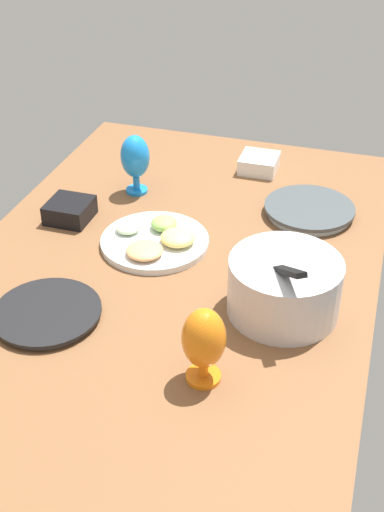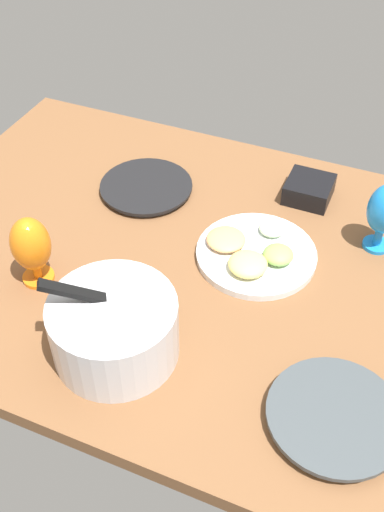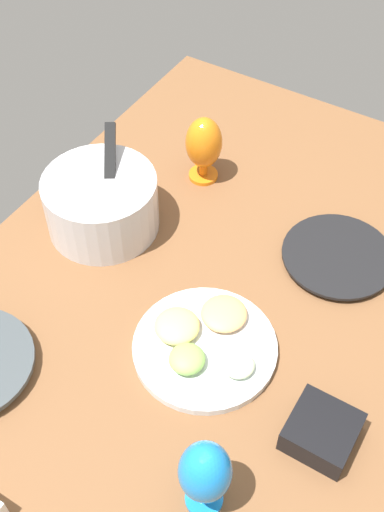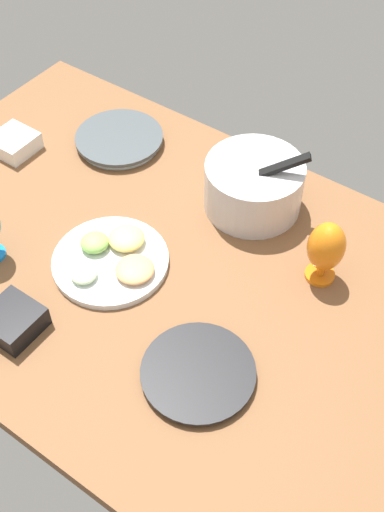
{
  "view_description": "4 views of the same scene",
  "coord_description": "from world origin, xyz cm",
  "views": [
    {
      "loc": [
        130.26,
        46.63,
        97.68
      ],
      "look_at": [
        2.31,
        7.17,
        6.03
      ],
      "focal_mm": 46.87,
      "sensor_mm": 36.0,
      "label": 1
    },
    {
      "loc": [
        -35.13,
        96.2,
        100.45
      ],
      "look_at": [
        3.36,
        4.97,
        6.03
      ],
      "focal_mm": 42.64,
      "sensor_mm": 36.0,
      "label": 2
    },
    {
      "loc": [
        -69.54,
        -40.59,
        109.49
      ],
      "look_at": [
        6.94,
        5.82,
        6.03
      ],
      "focal_mm": 45.36,
      "sensor_mm": 36.0,
      "label": 3
    },
    {
      "loc": [
        66.46,
        -77.39,
        121.24
      ],
      "look_at": [
        9.52,
        2.86,
        6.03
      ],
      "focal_mm": 44.93,
      "sensor_mm": 36.0,
      "label": 4
    }
  ],
  "objects": [
    {
      "name": "mixing_bowl",
      "position": [
        9.11,
        31.06,
        7.41
      ],
      "size": [
        25.85,
        25.67,
        19.99
      ],
      "color": "silver",
      "rests_on": "ground_plane"
    },
    {
      "name": "dinner_plate_left",
      "position": [
        -35.87,
        30.22,
        1.49
      ],
      "size": [
        25.57,
        25.57,
        2.87
      ],
      "color": "silver",
      "rests_on": "ground_plane"
    },
    {
      "name": "hurricane_glass_orange",
      "position": [
        35.44,
        19.81,
        10.22
      ],
      "size": [
        8.88,
        8.88,
        17.55
      ],
      "color": "orange",
      "rests_on": "ground_plane"
    },
    {
      "name": "ground_plane",
      "position": [
        0.0,
        0.0,
        -2.0
      ],
      "size": [
        160.0,
        104.0,
        4.0
      ],
      "primitive_type": "cube",
      "color": "brown"
    },
    {
      "name": "square_bowl_black",
      "position": [
        -13.82,
        -33.65,
        3.06
      ],
      "size": [
        11.75,
        11.75,
        5.49
      ],
      "color": "black",
      "rests_on": "ground_plane"
    },
    {
      "name": "hurricane_glass_blue",
      "position": [
        -34.1,
        -21.47,
        11.07
      ],
      "size": [
        8.58,
        8.58,
        18.21
      ],
      "color": "#1B82DF",
      "rests_on": "ground_plane"
    },
    {
      "name": "square_bowl_white",
      "position": [
        -58.7,
        10.61,
        2.78
      ],
      "size": [
        11.56,
        11.56,
        5.0
      ],
      "color": "white",
      "rests_on": "ground_plane"
    },
    {
      "name": "fruit_platter",
      "position": [
        -8.1,
        -5.98,
        1.73
      ],
      "size": [
        28.72,
        28.72,
        5.21
      ],
      "color": "silver",
      "rests_on": "ground_plane"
    },
    {
      "name": "dinner_plate_right",
      "position": [
        27.15,
        -19.72,
        1.04
      ],
      "size": [
        24.88,
        24.88,
        1.99
      ],
      "color": "#4C4C51",
      "rests_on": "ground_plane"
    }
  ]
}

